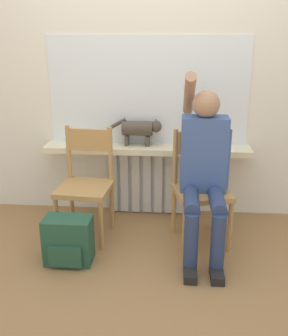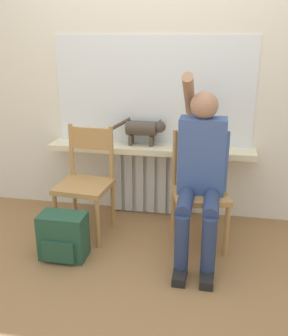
{
  "view_description": "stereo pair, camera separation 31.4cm",
  "coord_description": "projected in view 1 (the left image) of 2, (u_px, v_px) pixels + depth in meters",
  "views": [
    {
      "loc": [
        0.24,
        -2.18,
        1.58
      ],
      "look_at": [
        0.0,
        0.79,
        0.55
      ],
      "focal_mm": 42.0,
      "sensor_mm": 36.0,
      "label": 1
    },
    {
      "loc": [
        0.55,
        -2.14,
        1.58
      ],
      "look_at": [
        0.0,
        0.79,
        0.55
      ],
      "focal_mm": 42.0,
      "sensor_mm": 36.0,
      "label": 2
    }
  ],
  "objects": [
    {
      "name": "window_glass",
      "position": [
        148.0,
        91.0,
        3.35
      ],
      "size": [
        1.71,
        0.01,
        0.91
      ],
      "color": "white",
      "rests_on": "windowsill"
    },
    {
      "name": "person",
      "position": [
        204.0,
        166.0,
        2.86
      ],
      "size": [
        0.36,
        1.01,
        1.33
      ],
      "color": "navy",
      "rests_on": "ground_plane"
    },
    {
      "name": "windowsill",
      "position": [
        147.0,
        149.0,
        3.4
      ],
      "size": [
        1.78,
        0.24,
        0.05
      ],
      "color": "beige",
      "rests_on": "radiator"
    },
    {
      "name": "backpack",
      "position": [
        68.0,
        241.0,
        2.81
      ],
      "size": [
        0.34,
        0.23,
        0.34
      ],
      "color": "#234C38",
      "rests_on": "ground_plane"
    },
    {
      "name": "radiator",
      "position": [
        147.0,
        181.0,
        3.58
      ],
      "size": [
        0.72,
        0.08,
        0.6
      ],
      "color": "silver",
      "rests_on": "ground_plane"
    },
    {
      "name": "chair_left",
      "position": [
        86.0,
        183.0,
        3.11
      ],
      "size": [
        0.43,
        0.43,
        0.88
      ],
      "rotation": [
        0.0,
        0.0,
        -0.08
      ],
      "color": "#B2844C",
      "rests_on": "ground_plane"
    },
    {
      "name": "chair_right",
      "position": [
        200.0,
        186.0,
        3.04
      ],
      "size": [
        0.49,
        0.49,
        0.88
      ],
      "rotation": [
        0.0,
        0.0,
        0.24
      ],
      "color": "#B2844C",
      "rests_on": "ground_plane"
    },
    {
      "name": "wall_with_window",
      "position": [
        148.0,
        62.0,
        3.31
      ],
      "size": [
        7.0,
        0.06,
        2.7
      ],
      "color": "white",
      "rests_on": "ground_plane"
    },
    {
      "name": "ground_plane",
      "position": [
        134.0,
        286.0,
        2.59
      ],
      "size": [
        12.0,
        12.0,
        0.0
      ],
      "primitive_type": "plane",
      "color": "olive"
    },
    {
      "name": "cat",
      "position": [
        140.0,
        129.0,
        3.38
      ],
      "size": [
        0.48,
        0.13,
        0.24
      ],
      "color": "#4C4238",
      "rests_on": "windowsill"
    }
  ]
}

